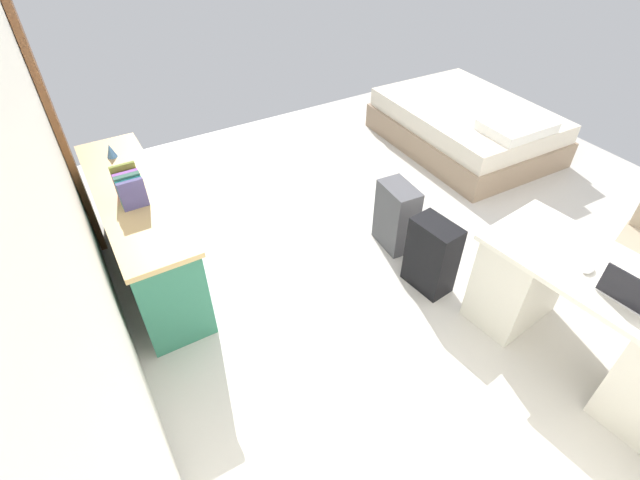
% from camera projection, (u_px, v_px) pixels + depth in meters
% --- Properties ---
extents(ground_plane, '(5.86, 5.86, 0.00)m').
position_uv_depth(ground_plane, '(418.00, 247.00, 4.05)').
color(ground_plane, beige).
extents(wall_back, '(4.68, 0.10, 2.77)m').
position_uv_depth(wall_back, '(59.00, 199.00, 2.21)').
color(wall_back, white).
rests_on(wall_back, ground_plane).
extents(door_wooden, '(0.88, 0.05, 2.04)m').
position_uv_depth(door_wooden, '(55.00, 120.00, 3.66)').
color(door_wooden, brown).
rests_on(door_wooden, ground_plane).
extents(desk, '(1.50, 0.81, 0.75)m').
position_uv_depth(desk, '(588.00, 317.00, 2.94)').
color(desk, silver).
rests_on(desk, ground_plane).
extents(credenza, '(1.80, 0.48, 0.77)m').
position_uv_depth(credenza, '(143.00, 233.00, 3.59)').
color(credenza, '#2D7056').
rests_on(credenza, ground_plane).
extents(bed, '(1.94, 1.45, 0.58)m').
position_uv_depth(bed, '(466.00, 126.00, 5.26)').
color(bed, gray).
rests_on(bed, ground_plane).
extents(suitcase_black, '(0.38, 0.26, 0.60)m').
position_uv_depth(suitcase_black, '(432.00, 256.00, 3.52)').
color(suitcase_black, black).
rests_on(suitcase_black, ground_plane).
extents(suitcase_spare_grey, '(0.38, 0.25, 0.58)m').
position_uv_depth(suitcase_spare_grey, '(396.00, 216.00, 3.90)').
color(suitcase_spare_grey, '#4C4C51').
rests_on(suitcase_spare_grey, ground_plane).
extents(laptop, '(0.33, 0.25, 0.21)m').
position_uv_depth(laptop, '(632.00, 294.00, 2.54)').
color(laptop, '#B7B7BC').
rests_on(laptop, desk).
extents(computer_mouse, '(0.07, 0.11, 0.03)m').
position_uv_depth(computer_mouse, '(588.00, 269.00, 2.74)').
color(computer_mouse, white).
rests_on(computer_mouse, desk).
extents(book_row, '(0.23, 0.17, 0.23)m').
position_uv_depth(book_row, '(130.00, 188.00, 3.19)').
color(book_row, '#4B467D').
rests_on(book_row, credenza).
extents(figurine_small, '(0.08, 0.08, 0.11)m').
position_uv_depth(figurine_small, '(111.00, 151.00, 3.67)').
color(figurine_small, '#4C7FBF').
rests_on(figurine_small, credenza).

